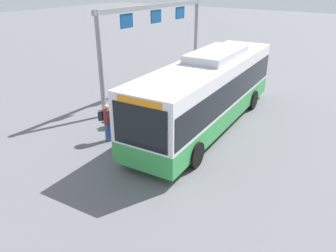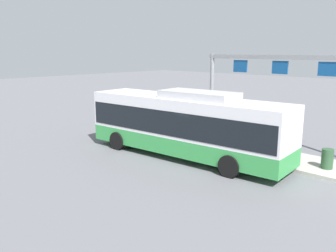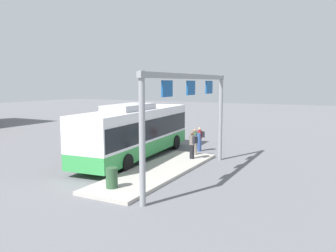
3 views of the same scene
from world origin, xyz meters
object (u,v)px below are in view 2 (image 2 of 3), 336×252
person_boarding (194,123)px  person_waiting_mid (166,122)px  bus_main (185,123)px  person_waiting_near (213,125)px  trash_bin (327,159)px

person_boarding → person_waiting_mid: person_boarding is taller
bus_main → person_boarding: size_ratio=6.71×
bus_main → person_waiting_near: (0.81, -3.51, -0.76)m
bus_main → person_boarding: 3.85m
person_boarding → person_waiting_near: size_ratio=1.00×
bus_main → person_waiting_mid: size_ratio=6.71×
person_boarding → person_waiting_mid: bearing=-81.5°
person_boarding → person_waiting_near: 1.23m
person_waiting_mid → trash_bin: (-10.10, 0.02, -0.28)m
person_waiting_mid → bus_main: bearing=24.5°
person_waiting_near → bus_main: bearing=34.5°
trash_bin → bus_main: bearing=23.7°
person_boarding → person_waiting_near: same height
person_waiting_near → person_waiting_mid: bearing=-54.5°
bus_main → trash_bin: size_ratio=12.45×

